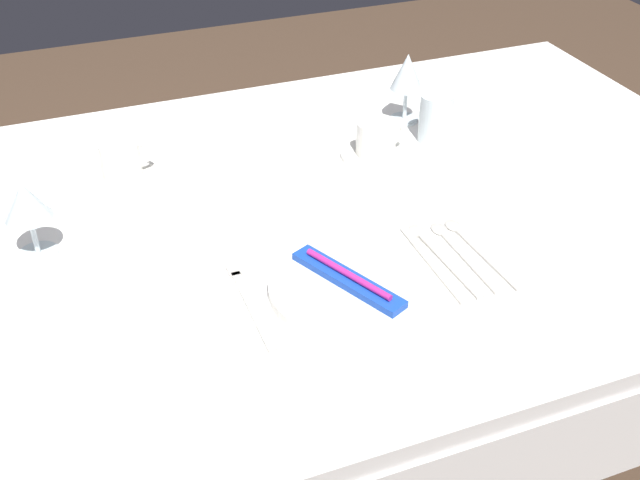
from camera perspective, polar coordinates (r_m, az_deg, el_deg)
name	(u,v)px	position (r m, az deg, el deg)	size (l,w,h in m)	color
ground_plane	(306,475)	(1.91, -1.00, -16.82)	(6.00, 6.00, 0.00)	#4C3828
dining_table	(303,249)	(1.45, -1.26, -0.63)	(1.80, 1.11, 0.74)	white
dinner_plate	(348,287)	(1.22, 2.04, -3.46)	(0.25, 0.25, 0.02)	white
toothbrush_package	(348,279)	(1.21, 2.05, -2.84)	(0.12, 0.21, 0.02)	blue
fork_outer	(248,299)	(1.21, -5.29, -4.33)	(0.02, 0.23, 0.00)	beige
dinner_knife	(434,265)	(1.29, 8.36, -1.83)	(0.02, 0.22, 0.00)	beige
spoon_soup	(436,250)	(1.32, 8.45, -0.75)	(0.03, 0.22, 0.01)	beige
spoon_dessert	(457,248)	(1.33, 9.94, -0.55)	(0.03, 0.21, 0.01)	beige
spoon_tea	(473,244)	(1.34, 11.10, -0.30)	(0.03, 0.22, 0.01)	beige
saucer_left	(123,177)	(1.55, -14.17, 4.50)	(0.14, 0.14, 0.01)	white
coffee_cup_left	(121,158)	(1.53, -14.31, 5.80)	(0.10, 0.08, 0.07)	white
saucer_right	(375,155)	(1.58, 4.05, 6.20)	(0.14, 0.14, 0.01)	white
coffee_cup_right	(377,138)	(1.56, 4.17, 7.47)	(0.10, 0.08, 0.07)	white
wine_glass_centre	(407,75)	(1.69, 6.39, 11.91)	(0.07, 0.07, 0.15)	silver
wine_glass_left	(26,205)	(1.33, -20.67, 2.43)	(0.08, 0.08, 0.14)	silver
drink_tumbler	(435,121)	(1.64, 8.42, 8.61)	(0.07, 0.07, 0.10)	silver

